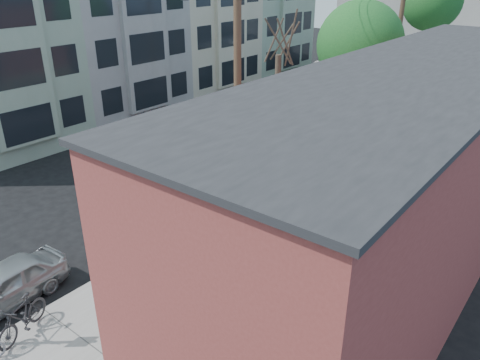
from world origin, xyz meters
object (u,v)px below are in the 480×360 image
Objects in this scene: patron_green at (126,340)px; bus at (355,68)px; car_0 at (3,286)px; car_2 at (259,156)px; patio_chair_a at (192,316)px; car_1 at (184,195)px; cyclist at (208,243)px; utility_pole_near at (236,77)px; car_4 at (360,101)px; patron_grey at (129,354)px; patio_chair_b at (171,340)px; parking_meter_far at (292,154)px; parked_bike_a at (22,317)px; tree_bare at (276,126)px; parking_meter_near at (189,209)px; tree_leafy_far at (432,1)px; tree_leafy_mid at (360,45)px; car_3 at (322,123)px.

patron_green is 31.84m from bus.
car_0 is 0.72× the size of car_2.
car_1 is (-5.17, 4.98, 0.07)m from patio_chair_a.
patio_chair_a is at bearing 131.40° from cyclist.
utility_pole_near is 1.90× the size of car_2.
cyclist is 20.11m from car_4.
utility_pole_near is 16.67m from car_4.
patron_grey is 0.39× the size of car_0.
patio_chair_a is 22.99m from car_4.
patron_grey is at bearing -89.22° from patio_chair_b.
patio_chair_a is (3.58, -6.41, -4.82)m from utility_pole_near.
parking_meter_far is at bearing 91.84° from utility_pole_near.
car_1 is (-1.77, 7.89, -0.03)m from parked_bike_a.
tree_bare is 20.97m from bus.
car_1 is (-5.19, 7.09, -0.23)m from patron_grey.
parking_meter_near is 0.14× the size of tree_leafy_far.
tree_leafy_far reaches higher than car_1.
car_4 reaches higher than parked_bike_a.
utility_pole_near is at bearing 86.91° from parking_meter_near.
utility_pole_near is at bearing -91.17° from tree_leafy_far.
car_0 is 0.94× the size of car_1.
tree_leafy_mid is 4.16× the size of parked_bike_a.
car_2 is at bearing -88.70° from car_3.
tree_leafy_mid is at bearing 87.40° from parking_meter_near.
utility_pole_near is 11.36× the size of patio_chair_b.
patron_green is (-0.20, -1.98, 0.52)m from patio_chair_a.
car_4 is (-0.45, 17.31, 0.12)m from car_1.
cyclist is at bearing -63.75° from utility_pole_near.
patio_chair_a is 0.99m from patio_chair_b.
parking_meter_near reaches higher than patio_chair_a.
bus is at bearing 117.37° from patio_chair_b.
patio_chair_b is at bearing -71.66° from car_3.
patron_green is (3.37, -8.39, -4.30)m from utility_pole_near.
car_1 is (-2.00, -3.55, -2.40)m from tree_bare.
parked_bike_a is 0.45× the size of car_1.
car_0 is at bearing -88.89° from car_3.
bus is at bearing 79.01° from parked_bike_a.
bus is at bearing 106.69° from parking_meter_far.
cyclist is at bearing 51.05° from car_0.
car_4 is at bearing 95.01° from car_3.
cyclist is 6.17m from car_0.
tree_bare reaches higher than patio_chair_a.
tree_leafy_mid is 7.74m from car_2.
parking_meter_near is 0.12× the size of utility_pole_near.
patron_green is at bearing -74.60° from parking_meter_far.
car_2 is at bearing 85.48° from car_0.
patio_chair_b is 18.14m from car_3.
car_2 is (-1.77, 13.03, 0.07)m from parked_bike_a.
utility_pole_near is at bearing -55.59° from cyclist.
patron_green is at bearing -5.11° from parked_bike_a.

